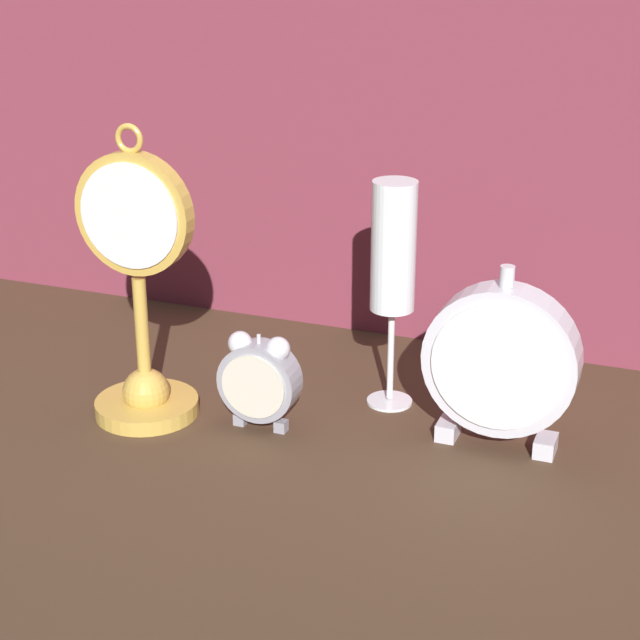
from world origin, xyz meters
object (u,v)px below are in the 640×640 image
at_px(pocket_watch_on_stand, 140,308).
at_px(champagne_flute, 393,260).
at_px(alarm_clock_twin_bell, 259,377).
at_px(mantel_clock_silver, 501,362).

distance_m(pocket_watch_on_stand, champagne_flute, 0.26).
height_order(alarm_clock_twin_bell, mantel_clock_silver, mantel_clock_silver).
distance_m(pocket_watch_on_stand, mantel_clock_silver, 0.37).
xyz_separation_m(pocket_watch_on_stand, mantel_clock_silver, (0.36, 0.06, -0.03)).
distance_m(pocket_watch_on_stand, alarm_clock_twin_bell, 0.14).
bearing_deg(mantel_clock_silver, champagne_flute, 156.58).
bearing_deg(alarm_clock_twin_bell, mantel_clock_silver, 11.75).
xyz_separation_m(pocket_watch_on_stand, alarm_clock_twin_bell, (0.13, 0.01, -0.06)).
bearing_deg(champagne_flute, mantel_clock_silver, -23.42).
bearing_deg(pocket_watch_on_stand, alarm_clock_twin_bell, 5.78).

